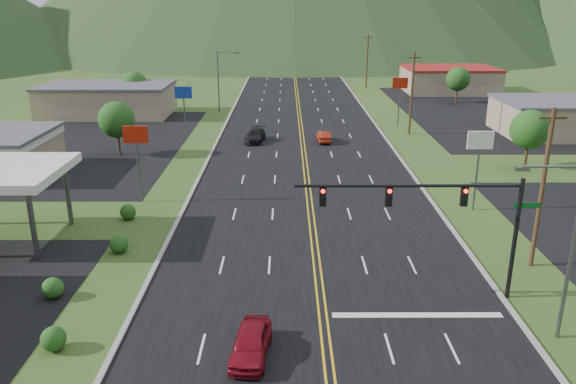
{
  "coord_description": "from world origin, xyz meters",
  "views": [
    {
      "loc": [
        -1.93,
        -13.98,
        15.76
      ],
      "look_at": [
        -1.82,
        19.18,
        4.5
      ],
      "focal_mm": 35.0,
      "sensor_mm": 36.0,
      "label": 1
    }
  ],
  "objects_px": {
    "traffic_signal": "(444,208)",
    "car_red_near": "(251,343)",
    "car_red_far": "(324,137)",
    "streetlight_west": "(220,77)",
    "streetlight_east": "(567,241)",
    "car_dark_mid": "(255,136)"
  },
  "relations": [
    {
      "from": "traffic_signal",
      "to": "car_red_near",
      "type": "height_order",
      "value": "traffic_signal"
    },
    {
      "from": "car_red_near",
      "to": "car_red_far",
      "type": "height_order",
      "value": "car_red_near"
    },
    {
      "from": "traffic_signal",
      "to": "car_red_far",
      "type": "relative_size",
      "value": 3.3
    },
    {
      "from": "streetlight_west",
      "to": "car_red_far",
      "type": "relative_size",
      "value": 2.27
    },
    {
      "from": "streetlight_east",
      "to": "car_red_near",
      "type": "height_order",
      "value": "streetlight_east"
    },
    {
      "from": "car_red_near",
      "to": "car_dark_mid",
      "type": "relative_size",
      "value": 0.85
    },
    {
      "from": "traffic_signal",
      "to": "streetlight_east",
      "type": "height_order",
      "value": "streetlight_east"
    },
    {
      "from": "traffic_signal",
      "to": "streetlight_west",
      "type": "xyz_separation_m",
      "value": [
        -18.16,
        56.0,
        -0.15
      ]
    },
    {
      "from": "streetlight_east",
      "to": "car_red_near",
      "type": "xyz_separation_m",
      "value": [
        -14.76,
        -1.55,
        -4.48
      ]
    },
    {
      "from": "traffic_signal",
      "to": "car_red_near",
      "type": "distance_m",
      "value": 12.39
    },
    {
      "from": "car_dark_mid",
      "to": "traffic_signal",
      "type": "bearing_deg",
      "value": -65.23
    },
    {
      "from": "car_dark_mid",
      "to": "car_red_far",
      "type": "relative_size",
      "value": 1.22
    },
    {
      "from": "traffic_signal",
      "to": "streetlight_west",
      "type": "height_order",
      "value": "streetlight_west"
    },
    {
      "from": "streetlight_east",
      "to": "car_red_far",
      "type": "bearing_deg",
      "value": 101.95
    },
    {
      "from": "traffic_signal",
      "to": "car_red_far",
      "type": "bearing_deg",
      "value": 96.13
    },
    {
      "from": "car_red_far",
      "to": "streetlight_east",
      "type": "bearing_deg",
      "value": 99.34
    },
    {
      "from": "car_dark_mid",
      "to": "streetlight_west",
      "type": "bearing_deg",
      "value": 114.51
    },
    {
      "from": "streetlight_east",
      "to": "car_red_far",
      "type": "xyz_separation_m",
      "value": [
        -8.66,
        40.91,
        -4.53
      ]
    },
    {
      "from": "traffic_signal",
      "to": "car_red_near",
      "type": "xyz_separation_m",
      "value": [
        -10.06,
        -5.55,
        -4.63
      ]
    },
    {
      "from": "car_red_near",
      "to": "streetlight_west",
      "type": "bearing_deg",
      "value": 103.4
    },
    {
      "from": "streetlight_west",
      "to": "car_red_near",
      "type": "relative_size",
      "value": 2.19
    },
    {
      "from": "traffic_signal",
      "to": "car_dark_mid",
      "type": "xyz_separation_m",
      "value": [
        -12.09,
        37.09,
        -4.63
      ]
    }
  ]
}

